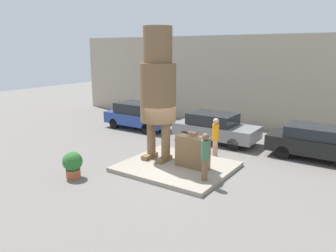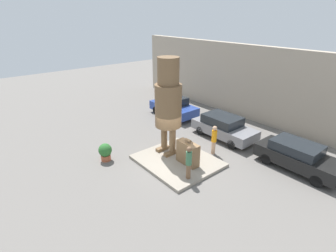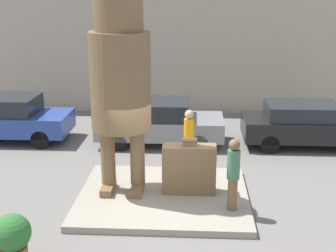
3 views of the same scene
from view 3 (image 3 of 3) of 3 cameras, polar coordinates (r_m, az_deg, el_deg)
The scene contains 11 objects.
ground_plane at distance 12.16m, azimuth -0.57°, elevation -8.96°, with size 60.00×60.00×0.00m, color slate.
pedestal at distance 12.12m, azimuth -0.57°, elevation -8.60°, with size 4.30×3.72×0.17m.
building_backdrop at distance 20.04m, azimuth 1.14°, elevation 9.64°, with size 28.00×0.60×5.62m.
statue_figure at distance 11.43m, azimuth -5.87°, elevation 7.17°, with size 1.49×1.49×5.51m.
giant_suitcase at distance 11.95m, azimuth 2.59°, elevation -5.22°, with size 1.35×0.50×1.47m.
tourist at distance 11.01m, azimuth 7.97°, elevation -5.54°, with size 0.30×0.30×1.75m.
parked_car_blue at distance 17.37m, azimuth -18.71°, elevation 0.98°, with size 4.08×1.88×1.59m.
parked_car_grey at distance 16.10m, azimuth -1.17°, elevation 0.56°, with size 4.32×1.89×1.52m.
parked_car_black at distance 16.51m, azimuth 16.46°, elevation 0.24°, with size 4.34×1.80×1.49m.
planter_pot at distance 9.86m, azimuth -18.45°, elevation -12.69°, with size 0.75×0.75×1.03m.
worker_hivis at distance 13.91m, azimuth 2.56°, elevation -1.27°, with size 0.30×0.30×1.79m.
Camera 3 is at (0.75, -10.94, 5.26)m, focal length 50.00 mm.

